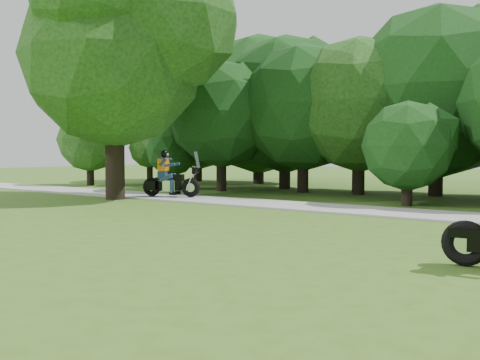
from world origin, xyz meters
The scene contains 4 objects.
ground centered at (0.00, 0.00, 0.00)m, with size 100.00×100.00×0.00m, color #3F621C.
walkway centered at (0.00, 8.00, 0.03)m, with size 60.00×2.20×0.06m, color gray.
big_tree_west centered at (-10.54, 6.85, 5.76)m, with size 8.64×6.56×9.96m.
touring_motorcycle centered at (-9.28, 7.89, 0.67)m, with size 2.14×1.22×1.69m.
Camera 1 is at (4.28, -6.13, 1.68)m, focal length 40.00 mm.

